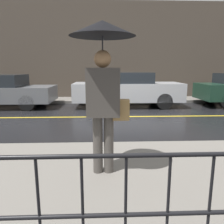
{
  "coord_description": "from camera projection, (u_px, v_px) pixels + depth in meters",
  "views": [
    {
      "loc": [
        -1.0,
        -7.49,
        1.65
      ],
      "look_at": [
        -0.77,
        -1.89,
        0.55
      ],
      "focal_mm": 35.0,
      "sensor_mm": 36.0,
      "label": 1
    }
  ],
  "objects": [
    {
      "name": "ground_plane",
      "position": [
        131.0,
        117.0,
        7.71
      ],
      "size": [
        80.0,
        80.0,
        0.0
      ],
      "primitive_type": "plane",
      "color": "black"
    },
    {
      "name": "building_storefront",
      "position": [
        121.0,
        52.0,
        11.93
      ],
      "size": [
        28.0,
        0.3,
        5.17
      ],
      "color": "#4C4238",
      "rests_on": "ground_plane"
    },
    {
      "name": "car_silver",
      "position": [
        127.0,
        89.0,
        9.65
      ],
      "size": [
        4.7,
        1.74,
        1.51
      ],
      "color": "#B2B5BA",
      "rests_on": "ground_plane"
    },
    {
      "name": "lane_marking",
      "position": [
        131.0,
        116.0,
        7.71
      ],
      "size": [
        25.2,
        0.12,
        0.01
      ],
      "color": "gold",
      "rests_on": "ground_plane"
    },
    {
      "name": "sidewalk_far",
      "position": [
        122.0,
        100.0,
        11.48
      ],
      "size": [
        28.0,
        1.61,
        0.13
      ],
      "color": "slate",
      "rests_on": "ground_plane"
    },
    {
      "name": "sidewalk_near",
      "position": [
        173.0,
        181.0,
        3.14
      ],
      "size": [
        28.0,
        3.17,
        0.13
      ],
      "color": "slate",
      "rests_on": "ground_plane"
    },
    {
      "name": "pedestrian",
      "position": [
        103.0,
        65.0,
        3.0
      ],
      "size": [
        0.9,
        0.9,
        2.16
      ],
      "color": "#4C4742",
      "rests_on": "sidewalk_near"
    }
  ]
}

